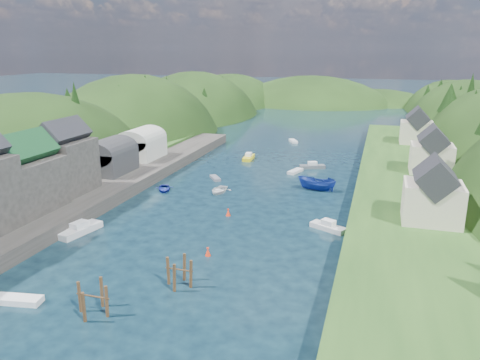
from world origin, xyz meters
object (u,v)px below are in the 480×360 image
(piling_cluster_near, at_px, (93,302))
(piling_cluster_far, at_px, (179,275))
(channel_buoy_far, at_px, (228,213))
(channel_buoy_near, at_px, (208,252))

(piling_cluster_near, xyz_separation_m, piling_cluster_far, (5.38, 7.16, 0.00))
(piling_cluster_near, xyz_separation_m, channel_buoy_far, (3.63, 28.38, -0.76))
(channel_buoy_far, bearing_deg, channel_buoy_near, -81.79)
(piling_cluster_far, height_order, channel_buoy_near, piling_cluster_far)
(piling_cluster_near, height_order, piling_cluster_far, piling_cluster_far)
(piling_cluster_far, relative_size, channel_buoy_near, 3.29)
(piling_cluster_near, distance_m, channel_buoy_near, 15.79)
(piling_cluster_near, xyz_separation_m, channel_buoy_near, (5.60, 14.75, -0.76))
(piling_cluster_near, distance_m, piling_cluster_far, 8.95)
(piling_cluster_far, bearing_deg, piling_cluster_near, -126.93)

